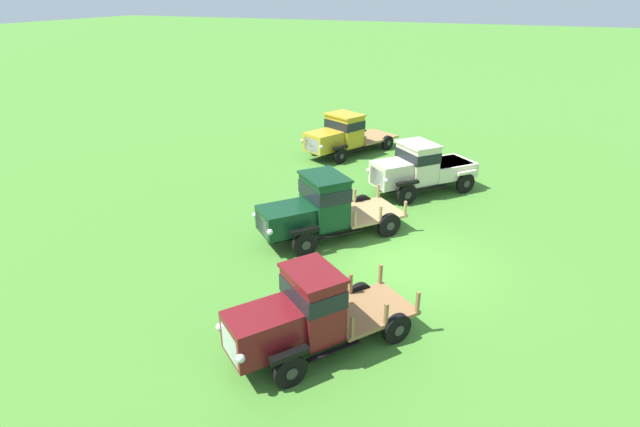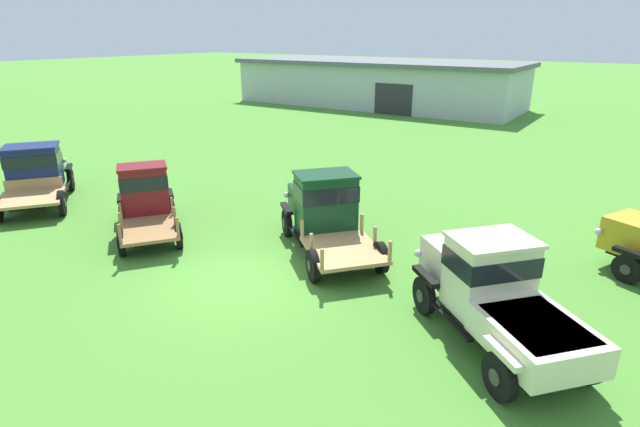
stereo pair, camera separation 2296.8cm
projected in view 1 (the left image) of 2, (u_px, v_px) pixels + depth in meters
The scene contains 5 objects.
ground_plane at pixel (408, 263), 16.03m from camera, with size 240.00×240.00×0.00m, color #47842D.
vintage_truck_second_in_line at pixel (304, 314), 11.64m from camera, with size 4.77×4.07×2.19m.
vintage_truck_midrow_center at pixel (319, 207), 17.11m from camera, with size 5.09×4.72×2.31m.
vintage_truck_far_side at pixel (421, 167), 21.09m from camera, with size 4.55×4.28×2.21m.
vintage_truck_back_of_row at pixel (342, 134), 25.89m from camera, with size 5.80×4.01×2.15m.
Camera 1 is at (-13.93, -2.87, 8.06)m, focal length 28.00 mm.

